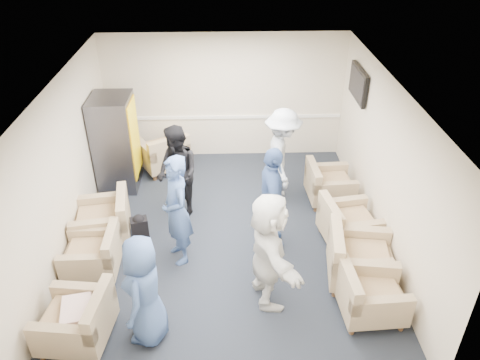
{
  "coord_description": "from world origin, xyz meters",
  "views": [
    {
      "loc": [
        0.02,
        -6.28,
        5.03
      ],
      "look_at": [
        0.23,
        0.2,
        1.02
      ],
      "focal_mm": 35.0,
      "sensor_mm": 36.0,
      "label": 1
    }
  ],
  "objects_px": {
    "armchair_right_far": "(327,186)",
    "vending_machine": "(116,143)",
    "armchair_right_midnear": "(356,260)",
    "person_back_right": "(282,156)",
    "person_mid_right": "(272,199)",
    "armchair_left_mid": "(95,255)",
    "person_back_left": "(178,173)",
    "armchair_corner": "(164,154)",
    "armchair_right_midfar": "(346,225)",
    "person_front_left": "(144,290)",
    "person_front_right": "(269,250)",
    "armchair_left_near": "(80,321)",
    "armchair_right_near": "(367,295)",
    "armchair_left_far": "(105,222)",
    "person_mid_left": "(177,211)"
  },
  "relations": [
    {
      "from": "armchair_right_far",
      "to": "vending_machine",
      "type": "bearing_deg",
      "value": 76.69
    },
    {
      "from": "armchair_right_midnear",
      "to": "person_back_right",
      "type": "xyz_separation_m",
      "value": [
        -0.88,
        2.26,
        0.54
      ]
    },
    {
      "from": "person_mid_right",
      "to": "person_back_right",
      "type": "bearing_deg",
      "value": -14.56
    },
    {
      "from": "armchair_left_mid",
      "to": "person_back_left",
      "type": "height_order",
      "value": "person_back_left"
    },
    {
      "from": "armchair_right_midnear",
      "to": "armchair_corner",
      "type": "xyz_separation_m",
      "value": [
        -3.21,
        3.43,
        -0.02
      ]
    },
    {
      "from": "armchair_right_midfar",
      "to": "person_back_left",
      "type": "relative_size",
      "value": 0.57
    },
    {
      "from": "person_front_left",
      "to": "person_front_right",
      "type": "xyz_separation_m",
      "value": [
        1.6,
        0.62,
        0.08
      ]
    },
    {
      "from": "armchair_left_near",
      "to": "person_back_right",
      "type": "relative_size",
      "value": 0.52
    },
    {
      "from": "armchair_right_far",
      "to": "person_back_left",
      "type": "height_order",
      "value": "person_back_left"
    },
    {
      "from": "armchair_left_mid",
      "to": "armchair_right_near",
      "type": "bearing_deg",
      "value": 75.0
    },
    {
      "from": "armchair_right_midnear",
      "to": "armchair_right_far",
      "type": "height_order",
      "value": "armchair_right_midnear"
    },
    {
      "from": "armchair_left_far",
      "to": "armchair_right_midfar",
      "type": "relative_size",
      "value": 1.05
    },
    {
      "from": "person_front_left",
      "to": "person_mid_right",
      "type": "height_order",
      "value": "person_mid_right"
    },
    {
      "from": "armchair_right_far",
      "to": "person_back_left",
      "type": "bearing_deg",
      "value": 93.59
    },
    {
      "from": "armchair_left_mid",
      "to": "vending_machine",
      "type": "relative_size",
      "value": 0.44
    },
    {
      "from": "armchair_left_near",
      "to": "person_front_right",
      "type": "relative_size",
      "value": 0.54
    },
    {
      "from": "armchair_right_far",
      "to": "person_mid_left",
      "type": "distance_m",
      "value": 3.13
    },
    {
      "from": "armchair_corner",
      "to": "person_mid_right",
      "type": "height_order",
      "value": "person_mid_right"
    },
    {
      "from": "armchair_left_mid",
      "to": "armchair_left_far",
      "type": "xyz_separation_m",
      "value": [
        -0.01,
        0.8,
        0.04
      ]
    },
    {
      "from": "person_front_right",
      "to": "person_back_right",
      "type": "bearing_deg",
      "value": -19.85
    },
    {
      "from": "armchair_right_near",
      "to": "person_front_left",
      "type": "relative_size",
      "value": 0.55
    },
    {
      "from": "person_mid_right",
      "to": "person_front_right",
      "type": "relative_size",
      "value": 1.01
    },
    {
      "from": "armchair_right_midfar",
      "to": "person_front_left",
      "type": "xyz_separation_m",
      "value": [
        -3.0,
        -1.84,
        0.46
      ]
    },
    {
      "from": "person_back_right",
      "to": "person_front_right",
      "type": "height_order",
      "value": "person_back_right"
    },
    {
      "from": "armchair_right_far",
      "to": "person_back_right",
      "type": "relative_size",
      "value": 0.47
    },
    {
      "from": "armchair_left_far",
      "to": "armchair_right_midnear",
      "type": "height_order",
      "value": "armchair_right_midnear"
    },
    {
      "from": "vending_machine",
      "to": "person_back_right",
      "type": "height_order",
      "value": "vending_machine"
    },
    {
      "from": "armchair_right_far",
      "to": "person_back_right",
      "type": "distance_m",
      "value": 1.05
    },
    {
      "from": "armchair_right_far",
      "to": "person_front_left",
      "type": "height_order",
      "value": "person_front_left"
    },
    {
      "from": "armchair_left_near",
      "to": "armchair_right_near",
      "type": "distance_m",
      "value": 3.82
    },
    {
      "from": "armchair_right_near",
      "to": "person_mid_right",
      "type": "xyz_separation_m",
      "value": [
        -1.19,
        1.56,
        0.56
      ]
    },
    {
      "from": "armchair_left_near",
      "to": "person_mid_right",
      "type": "bearing_deg",
      "value": 132.83
    },
    {
      "from": "person_front_left",
      "to": "armchair_right_near",
      "type": "bearing_deg",
      "value": 105.56
    },
    {
      "from": "armchair_left_mid",
      "to": "person_mid_right",
      "type": "height_order",
      "value": "person_mid_right"
    },
    {
      "from": "armchair_right_midnear",
      "to": "person_front_right",
      "type": "bearing_deg",
      "value": 111.58
    },
    {
      "from": "armchair_right_far",
      "to": "person_back_left",
      "type": "xyz_separation_m",
      "value": [
        -2.74,
        -0.33,
        0.53
      ]
    },
    {
      "from": "armchair_right_midfar",
      "to": "person_mid_left",
      "type": "relative_size",
      "value": 0.54
    },
    {
      "from": "person_mid_right",
      "to": "person_front_right",
      "type": "bearing_deg",
      "value": 171.42
    },
    {
      "from": "person_back_right",
      "to": "person_mid_left",
      "type": "bearing_deg",
      "value": 136.0
    },
    {
      "from": "armchair_right_far",
      "to": "person_mid_right",
      "type": "xyz_separation_m",
      "value": [
        -1.18,
        -1.25,
        0.57
      ]
    },
    {
      "from": "person_back_right",
      "to": "armchair_right_midnear",
      "type": "bearing_deg",
      "value": -155.56
    },
    {
      "from": "person_mid_right",
      "to": "person_back_left",
      "type": "bearing_deg",
      "value": 57.7
    },
    {
      "from": "armchair_right_near",
      "to": "person_mid_left",
      "type": "distance_m",
      "value": 3.0
    },
    {
      "from": "armchair_left_mid",
      "to": "person_front_left",
      "type": "distance_m",
      "value": 1.64
    },
    {
      "from": "armchair_left_far",
      "to": "person_mid_right",
      "type": "relative_size",
      "value": 0.57
    },
    {
      "from": "person_mid_left",
      "to": "person_mid_right",
      "type": "bearing_deg",
      "value": 78.48
    },
    {
      "from": "armchair_left_mid",
      "to": "person_front_left",
      "type": "relative_size",
      "value": 0.51
    },
    {
      "from": "person_back_right",
      "to": "armchair_right_far",
      "type": "bearing_deg",
      "value": -94.42
    },
    {
      "from": "armchair_left_near",
      "to": "armchair_right_far",
      "type": "xyz_separation_m",
      "value": [
        3.8,
        3.15,
        -0.01
      ]
    },
    {
      "from": "person_front_left",
      "to": "person_mid_right",
      "type": "relative_size",
      "value": 0.89
    }
  ]
}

